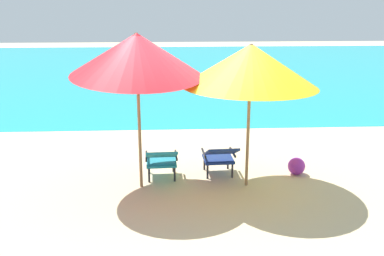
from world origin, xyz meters
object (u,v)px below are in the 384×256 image
Objects in this scene: lounge_chair_right at (220,156)px; beach_ball at (296,166)px; lounge_chair_left at (162,159)px; beach_umbrella_right at (251,66)px; beach_umbrella_left at (137,55)px.

beach_ball is at bearing 2.88° from lounge_chair_right.
beach_ball is (2.41, 0.17, -0.25)m from lounge_chair_left.
lounge_chair_left is 2.18m from beach_umbrella_right.
lounge_chair_left is 1.85m from beach_umbrella_left.
beach_umbrella_left reaches higher than beach_ball.
beach_umbrella_left is (-0.34, -0.22, 1.81)m from lounge_chair_left.
beach_umbrella_right is at bearing -156.34° from beach_ball.
lounge_chair_left is at bearing -174.21° from lounge_chair_right.
lounge_chair_right is 2.89× the size of beach_ball.
beach_ball is (1.39, 0.07, -0.25)m from lounge_chair_right.
beach_umbrella_left is 8.85× the size of beach_ball.
beach_ball is at bearing 8.18° from beach_umbrella_left.
beach_umbrella_left is at bearing -166.53° from lounge_chair_right.
beach_umbrella_left reaches higher than lounge_chair_left.
beach_umbrella_right reaches higher than lounge_chair_right.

